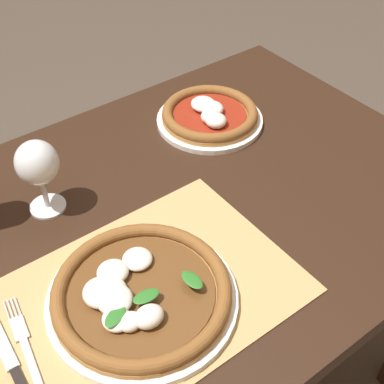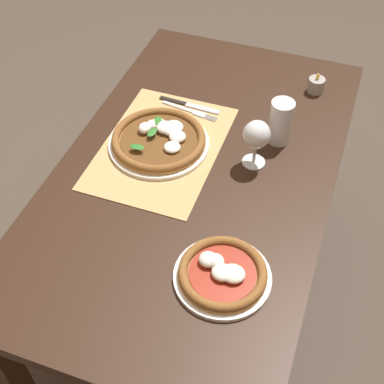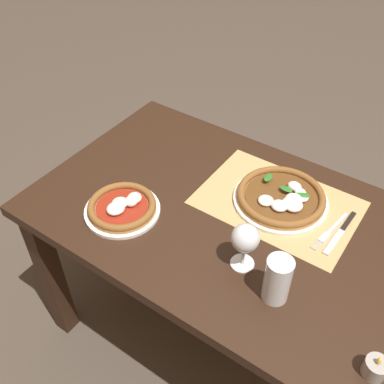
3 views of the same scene
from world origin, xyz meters
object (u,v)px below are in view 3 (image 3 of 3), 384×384
Objects in this scene: wine_glass at (245,240)px; knife at (340,233)px; fork at (330,231)px; pint_glass at (277,280)px; votive_candle at (375,368)px; pizza_near at (282,197)px; pizza_far at (122,207)px.

wine_glass reaches higher than knife.
wine_glass is 0.77× the size of fork.
pint_glass is 2.01× the size of votive_candle.
pizza_far is (0.40, 0.33, -0.00)m from pizza_near.
fork is at bearing 21.27° from knife.
pizza_near is 2.01× the size of wine_glass.
wine_glass reaches higher than fork.
pizza_near is 4.33× the size of votive_candle.
votive_candle is (-0.84, 0.07, 0.00)m from pizza_far.
pizza_far is 1.69× the size of pint_glass.
votive_candle is at bearing 120.67° from knife.
pizza_far is 0.43m from wine_glass.
knife is (-0.61, -0.31, -0.02)m from pizza_far.
pint_glass is 0.67× the size of knife.
knife is (-0.06, -0.32, -0.06)m from pint_glass.
votive_candle is (-0.29, 0.06, -0.05)m from pint_glass.
wine_glass reaches higher than votive_candle.
wine_glass is at bearing -14.48° from votive_candle.
wine_glass is at bearing 58.30° from fork.
fork is 0.45m from votive_candle.
votive_candle reaches higher than knife.
pint_glass is 0.32m from fork.
wine_glass is at bearing -175.36° from pizza_far.
wine_glass is at bearing -19.81° from pint_glass.
pint_glass reaches higher than pizza_near.
pint_glass is at bearing 113.46° from pizza_near.
votive_candle is (-0.25, 0.37, 0.02)m from fork.
votive_candle is at bearing 175.05° from pizza_far.
pizza_far is at bearing 26.79° from fork.
pint_glass is at bearing 83.25° from fork.
pizza_near is 1.56× the size of fork.
knife is (-0.21, 0.02, -0.02)m from pizza_near.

